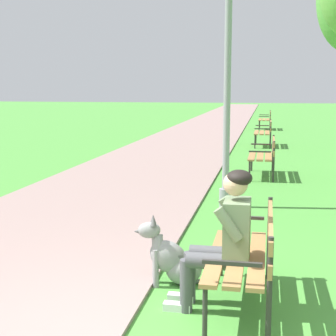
{
  "coord_description": "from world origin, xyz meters",
  "views": [
    {
      "loc": [
        0.74,
        -3.14,
        1.94
      ],
      "look_at": [
        -0.51,
        3.22,
        0.9
      ],
      "focal_mm": 54.43,
      "sensor_mm": 36.0,
      "label": 1
    }
  ],
  "objects": [
    {
      "name": "park_bench_far",
      "position": [
        0.66,
        13.82,
        0.51
      ],
      "size": [
        0.55,
        1.5,
        0.85
      ],
      "color": "olive",
      "rests_on": "ground"
    },
    {
      "name": "park_bench_near",
      "position": [
        0.61,
        1.22,
        0.51
      ],
      "size": [
        0.55,
        1.5,
        0.85
      ],
      "color": "olive",
      "rests_on": "ground"
    },
    {
      "name": "person_seated_on_near_bench",
      "position": [
        0.4,
        1.09,
        0.68
      ],
      "size": [
        0.74,
        0.49,
        1.25
      ],
      "color": "#4C4C51",
      "rests_on": "ground"
    },
    {
      "name": "lamp_post_near",
      "position": [
        0.1,
        4.98,
        2.42
      ],
      "size": [
        0.24,
        0.24,
        4.69
      ],
      "color": "gray",
      "rests_on": "ground"
    },
    {
      "name": "dog_grey",
      "position": [
        -0.13,
        1.57,
        0.26
      ],
      "size": [
        0.82,
        0.39,
        0.71
      ],
      "color": "gray",
      "rests_on": "ground"
    },
    {
      "name": "park_bench_furthest",
      "position": [
        0.66,
        20.67,
        0.51
      ],
      "size": [
        0.55,
        1.5,
        0.85
      ],
      "color": "olive",
      "rests_on": "ground"
    },
    {
      "name": "park_bench_mid",
      "position": [
        0.7,
        8.01,
        0.51
      ],
      "size": [
        0.55,
        1.5,
        0.85
      ],
      "color": "olive",
      "rests_on": "ground"
    },
    {
      "name": "paved_path",
      "position": [
        -2.05,
        24.0,
        0.02
      ],
      "size": [
        3.47,
        60.0,
        0.04
      ],
      "primitive_type": "cube",
      "color": "gray",
      "rests_on": "ground"
    }
  ]
}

